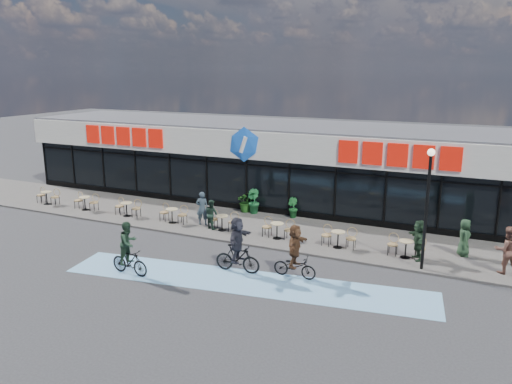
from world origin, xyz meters
TOP-DOWN VIEW (x-y plane):
  - ground at (0.00, 0.00)m, footprint 120.00×120.00m
  - sidewalk at (0.00, 4.50)m, footprint 44.00×5.00m
  - bike_lane at (4.00, -1.50)m, footprint 14.17×4.13m
  - building at (-0.00, 9.93)m, footprint 30.60×6.57m
  - lamp_post at (9.87, 2.30)m, footprint 0.28×0.28m
  - bistro_set_0 at (-11.03, 3.35)m, footprint 1.54×0.62m
  - bistro_set_1 at (-8.15, 3.35)m, footprint 1.54×0.62m
  - bistro_set_2 at (-5.28, 3.35)m, footprint 1.54×0.62m
  - bistro_set_3 at (-2.40, 3.35)m, footprint 1.54×0.62m
  - bistro_set_4 at (0.47, 3.35)m, footprint 1.54×0.62m
  - bistro_set_5 at (3.35, 3.35)m, footprint 1.54×0.62m
  - bistro_set_6 at (6.23, 3.35)m, footprint 1.54×0.62m
  - bistro_set_7 at (9.10, 3.35)m, footprint 1.54×0.62m
  - potted_plant_left at (0.12, 6.69)m, footprint 1.37×1.36m
  - potted_plant_mid at (2.81, 6.72)m, footprint 0.74×0.71m
  - potted_plant_right at (0.59, 6.59)m, footprint 0.92×0.87m
  - patron_left at (-0.86, 3.66)m, footprint 0.72×0.60m
  - patron_right at (-0.14, 3.32)m, footprint 0.86×0.78m
  - pedestrian_a at (9.59, 3.28)m, footprint 1.02×1.64m
  - pedestrian_b at (11.26, 4.51)m, footprint 0.64×0.86m
  - pedestrian_c at (12.80, 3.21)m, footprint 1.09×0.96m
  - cyclist_a at (3.34, -0.77)m, footprint 1.87×1.67m
  - cyclist_b at (5.55, -0.32)m, footprint 1.69×1.53m
  - cyclist_c at (-0.32, -2.72)m, footprint 1.75×0.86m

SIDE VIEW (x-z plane):
  - ground at x=0.00m, z-range 0.00..0.00m
  - bike_lane at x=4.00m, z-range 0.00..0.01m
  - sidewalk at x=0.00m, z-range 0.00..0.10m
  - bistro_set_0 at x=-11.03m, z-range 0.11..1.01m
  - bistro_set_1 at x=-8.15m, z-range 0.11..1.01m
  - bistro_set_2 at x=-5.28m, z-range 0.11..1.01m
  - bistro_set_3 at x=-2.40m, z-range 0.11..1.01m
  - bistro_set_4 at x=0.47m, z-range 0.11..1.01m
  - bistro_set_5 at x=3.35m, z-range 0.11..1.01m
  - bistro_set_6 at x=6.23m, z-range 0.11..1.01m
  - bistro_set_7 at x=9.10m, z-range 0.11..1.01m
  - potted_plant_mid at x=2.81m, z-range 0.10..1.15m
  - potted_plant_left at x=0.12m, z-range 0.10..1.25m
  - potted_plant_right at x=0.59m, z-range 0.10..1.42m
  - patron_right at x=-0.14m, z-range 0.10..1.55m
  - pedestrian_b at x=11.26m, z-range 0.10..1.69m
  - cyclist_c at x=-0.32m, z-range -0.16..1.96m
  - cyclist_b at x=5.55m, z-range -0.12..1.97m
  - pedestrian_a at x=9.59m, z-range 0.10..1.78m
  - patron_left at x=-0.86m, z-range 0.10..1.80m
  - cyclist_a at x=3.34m, z-range -0.10..2.12m
  - pedestrian_c at x=12.80m, z-range 0.10..1.97m
  - building at x=0.00m, z-range -0.04..4.71m
  - lamp_post at x=9.87m, z-range 0.58..5.33m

